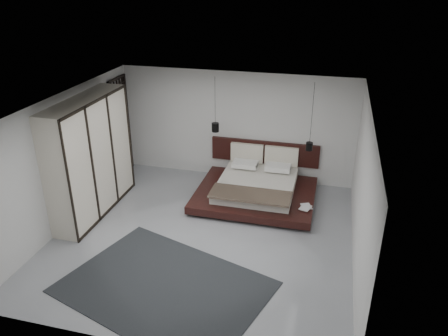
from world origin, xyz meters
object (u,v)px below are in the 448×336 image
(wardrobe, at_px, (90,157))
(rug, at_px, (164,287))
(pendant_right, at_px, (309,146))
(bed, at_px, (257,187))
(lattice_screen, at_px, (121,127))
(pendant_left, at_px, (215,127))

(wardrobe, relative_size, rug, 0.78)
(wardrobe, bearing_deg, pendant_right, 22.30)
(bed, distance_m, rug, 3.74)
(lattice_screen, xyz_separation_m, bed, (3.71, -0.54, -1.01))
(wardrobe, xyz_separation_m, rug, (2.50, -2.16, -1.30))
(pendant_right, distance_m, rug, 4.73)
(wardrobe, bearing_deg, rug, -40.76)
(pendant_right, bearing_deg, lattice_screen, 178.74)
(pendant_left, distance_m, pendant_right, 2.29)
(lattice_screen, xyz_separation_m, pendant_right, (4.85, -0.11, 0.00))
(lattice_screen, distance_m, bed, 3.89)
(rug, bearing_deg, lattice_screen, 123.57)
(wardrobe, bearing_deg, bed, 22.74)
(pendant_left, bearing_deg, rug, -87.46)
(wardrobe, bearing_deg, lattice_screen, 97.20)
(lattice_screen, relative_size, pendant_left, 1.93)
(pendant_right, xyz_separation_m, wardrobe, (-4.60, -1.89, 0.01))
(bed, height_order, pendant_left, pendant_left)
(lattice_screen, bearing_deg, wardrobe, -82.80)
(wardrobe, height_order, rug, wardrobe)
(pendant_left, xyz_separation_m, wardrobe, (-2.32, -1.89, -0.25))
(pendant_left, height_order, pendant_right, same)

